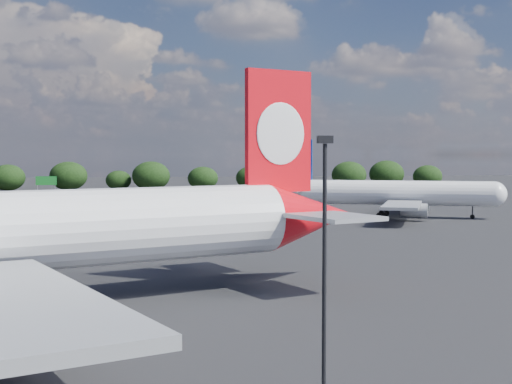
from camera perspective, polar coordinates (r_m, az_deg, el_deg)
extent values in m
plane|color=black|center=(102.41, -13.63, -3.17)|extent=(500.00, 500.00, 0.00)
cone|color=red|center=(61.49, 4.44, -1.90)|extent=(10.40, 8.48, 5.61)
cube|color=red|center=(59.40, 1.82, 4.88)|extent=(5.96, 2.75, 10.11)
ellipsoid|color=white|center=(59.11, 2.00, 4.69)|extent=(4.48, 1.91, 5.17)
ellipsoid|color=white|center=(59.68, 1.64, 4.67)|extent=(4.48, 1.91, 5.17)
cube|color=#9B9EA3|center=(55.18, 6.28, -2.00)|extent=(7.14, 8.11, 0.34)
cube|color=#9B9EA3|center=(65.38, -0.31, -1.20)|extent=(7.14, 8.11, 0.34)
cube|color=#9B9EA3|center=(36.70, -18.80, -8.21)|extent=(14.91, 23.58, 0.62)
cylinder|color=black|center=(48.86, -16.42, -7.94)|extent=(0.41, 0.41, 2.81)
cylinder|color=black|center=(49.07, -16.40, -9.16)|extent=(1.33, 0.92, 1.24)
cylinder|color=black|center=(49.39, -14.99, -9.07)|extent=(1.33, 0.92, 1.24)
cylinder|color=black|center=(55.30, -18.21, -6.70)|extent=(0.41, 0.41, 2.81)
cylinder|color=black|center=(55.49, -18.19, -7.78)|extent=(1.33, 0.92, 1.24)
cylinder|color=black|center=(55.77, -16.94, -7.71)|extent=(1.33, 0.92, 1.24)
cylinder|color=white|center=(125.79, 11.12, -0.06)|extent=(31.23, 17.45, 4.27)
sphere|color=white|center=(125.81, 18.51, -0.16)|extent=(5.66, 5.66, 4.27)
cone|color=white|center=(128.52, 2.35, 0.06)|extent=(7.98, 6.73, 4.27)
cube|color=#0D3399|center=(127.83, 3.48, 2.49)|extent=(4.44, 2.35, 7.68)
ellipsoid|color=red|center=(127.58, 3.46, 2.42)|extent=(3.33, 1.66, 3.92)
ellipsoid|color=red|center=(128.08, 3.50, 2.42)|extent=(3.33, 1.66, 3.92)
cube|color=#9B9EA3|center=(123.56, 2.66, 0.10)|extent=(5.63, 6.26, 0.26)
cube|color=#9B9EA3|center=(132.74, 3.51, 0.30)|extent=(5.63, 6.26, 0.26)
cube|color=#9B9EA3|center=(114.72, 11.61, -1.04)|extent=(12.18, 17.82, 0.47)
cube|color=#9B9EA3|center=(136.83, 12.12, -0.40)|extent=(12.18, 17.82, 0.47)
cylinder|color=#9B9EA3|center=(118.97, 12.54, -1.44)|extent=(4.84, 3.88, 2.30)
cube|color=#9B9EA3|center=(118.93, 12.54, -1.15)|extent=(1.81, 1.02, 1.02)
cylinder|color=#9B9EA3|center=(132.58, 12.77, -0.99)|extent=(4.84, 3.88, 2.30)
cube|color=#9B9EA3|center=(132.54, 12.77, -0.74)|extent=(1.81, 1.02, 1.02)
cylinder|color=black|center=(123.55, 10.24, -1.49)|extent=(0.32, 0.32, 2.13)
cylinder|color=black|center=(123.62, 10.23, -1.87)|extent=(1.01, 0.74, 0.94)
cylinder|color=black|center=(123.69, 9.80, -1.86)|extent=(1.01, 0.74, 0.94)
cylinder|color=black|center=(128.64, 10.42, -1.32)|extent=(0.32, 0.32, 2.13)
cylinder|color=black|center=(128.70, 10.41, -1.68)|extent=(1.01, 0.74, 0.94)
cylinder|color=black|center=(128.78, 10.00, -1.67)|extent=(1.01, 0.74, 0.94)
cylinder|color=black|center=(125.83, 16.93, -1.51)|extent=(0.27, 0.27, 2.13)
cylinder|color=black|center=(125.90, 16.93, -1.90)|extent=(0.82, 0.59, 0.77)
cylinder|color=black|center=(26.48, 5.48, -8.40)|extent=(0.16, 0.16, 11.26)
cube|color=black|center=(25.97, 5.54, 4.20)|extent=(0.55, 0.30, 0.28)
cube|color=#156A22|center=(219.13, -16.44, 0.88)|extent=(6.00, 0.30, 2.60)
cylinder|color=gray|center=(219.52, -17.08, 0.29)|extent=(0.20, 0.20, 2.00)
cylinder|color=gray|center=(218.96, -15.78, 0.31)|extent=(0.20, 0.20, 2.00)
cube|color=gold|center=(223.79, -8.61, 1.21)|extent=(5.00, 0.30, 3.00)
cylinder|color=gray|center=(223.90, -8.61, 0.51)|extent=(0.30, 0.30, 2.50)
ellipsoid|color=black|center=(227.33, -19.24, 1.10)|extent=(10.34, 8.75, 7.95)
ellipsoid|color=black|center=(224.54, -14.77, 1.25)|extent=(11.40, 9.65, 8.77)
ellipsoid|color=black|center=(222.49, -10.94, 0.93)|extent=(7.84, 6.64, 6.03)
ellipsoid|color=black|center=(218.57, -8.40, 1.28)|extent=(11.51, 9.74, 8.85)
ellipsoid|color=black|center=(219.52, -4.27, 1.10)|extent=(9.38, 7.94, 7.22)
ellipsoid|color=black|center=(224.84, -0.45, 1.15)|extent=(9.34, 7.90, 7.18)
ellipsoid|color=black|center=(225.28, 3.17, 1.11)|extent=(8.93, 7.56, 6.87)
ellipsoid|color=black|center=(230.53, 7.45, 1.36)|extent=(11.35, 9.60, 8.73)
ellipsoid|color=black|center=(238.90, 10.41, 1.43)|extent=(11.69, 9.89, 8.99)
ellipsoid|color=black|center=(239.13, 13.56, 1.21)|extent=(9.72, 8.23, 7.48)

